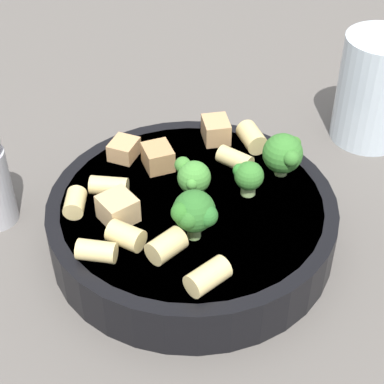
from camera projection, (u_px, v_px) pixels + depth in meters
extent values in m
plane|color=#5B5651|center=(192.00, 240.00, 0.51)|extent=(2.00, 2.00, 0.00)
cylinder|color=black|center=(192.00, 222.00, 0.50)|extent=(0.22, 0.22, 0.04)
cylinder|color=white|center=(192.00, 205.00, 0.49)|extent=(0.20, 0.20, 0.01)
torus|color=black|center=(192.00, 204.00, 0.49)|extent=(0.22, 0.22, 0.00)
cylinder|color=#9EC175|center=(248.00, 188.00, 0.49)|extent=(0.01, 0.01, 0.01)
sphere|color=#387A2D|center=(249.00, 176.00, 0.48)|extent=(0.02, 0.02, 0.02)
sphere|color=#35732C|center=(242.00, 178.00, 0.48)|extent=(0.01, 0.01, 0.01)
sphere|color=#2F7D2B|center=(240.00, 170.00, 0.48)|extent=(0.01, 0.01, 0.01)
cylinder|color=#84AD60|center=(191.00, 190.00, 0.49)|extent=(0.01, 0.01, 0.01)
sphere|color=#478E38|center=(191.00, 177.00, 0.48)|extent=(0.03, 0.03, 0.03)
sphere|color=#489238|center=(187.00, 181.00, 0.48)|extent=(0.01, 0.01, 0.01)
sphere|color=#428132|center=(183.00, 165.00, 0.49)|extent=(0.01, 0.01, 0.01)
cylinder|color=#84AD60|center=(194.00, 229.00, 0.45)|extent=(0.01, 0.01, 0.01)
sphere|color=#2D6B28|center=(194.00, 211.00, 0.44)|extent=(0.03, 0.03, 0.03)
sphere|color=#2F6E25|center=(184.00, 213.00, 0.43)|extent=(0.02, 0.02, 0.02)
sphere|color=#2A6B29|center=(207.00, 216.00, 0.44)|extent=(0.02, 0.02, 0.02)
sphere|color=#2F6C27|center=(189.00, 218.00, 0.43)|extent=(0.02, 0.02, 0.02)
cylinder|color=#9EC175|center=(281.00, 169.00, 0.51)|extent=(0.01, 0.01, 0.01)
sphere|color=#387A2D|center=(283.00, 153.00, 0.50)|extent=(0.03, 0.03, 0.03)
sphere|color=#397827|center=(294.00, 143.00, 0.50)|extent=(0.01, 0.01, 0.01)
sphere|color=#38792D|center=(291.00, 158.00, 0.49)|extent=(0.01, 0.01, 0.01)
cylinder|color=#E0C67F|center=(126.00, 236.00, 0.45)|extent=(0.02, 0.03, 0.02)
cylinder|color=#E0C67F|center=(166.00, 246.00, 0.44)|extent=(0.03, 0.03, 0.02)
cylinder|color=#E0C67F|center=(75.00, 203.00, 0.47)|extent=(0.02, 0.02, 0.02)
cylinder|color=#E0C67F|center=(208.00, 276.00, 0.42)|extent=(0.03, 0.03, 0.02)
cylinder|color=#E0C67F|center=(108.00, 189.00, 0.49)|extent=(0.02, 0.03, 0.01)
cylinder|color=#E0C67F|center=(252.00, 137.00, 0.54)|extent=(0.03, 0.03, 0.02)
cylinder|color=#E0C67F|center=(235.00, 159.00, 0.51)|extent=(0.03, 0.03, 0.01)
cylinder|color=#E0C67F|center=(97.00, 251.00, 0.44)|extent=(0.02, 0.03, 0.01)
cube|color=tan|center=(216.00, 130.00, 0.54)|extent=(0.03, 0.03, 0.02)
cube|color=tan|center=(124.00, 149.00, 0.53)|extent=(0.03, 0.02, 0.01)
cube|color=tan|center=(118.00, 209.00, 0.47)|extent=(0.03, 0.03, 0.02)
cube|color=tan|center=(158.00, 157.00, 0.51)|extent=(0.03, 0.03, 0.02)
cylinder|color=silver|center=(375.00, 89.00, 0.59)|extent=(0.07, 0.07, 0.10)
cylinder|color=silver|center=(371.00, 107.00, 0.60)|extent=(0.06, 0.06, 0.07)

